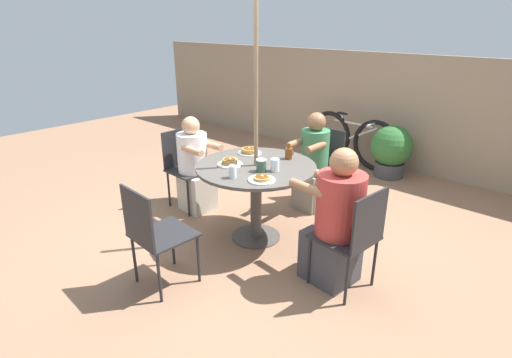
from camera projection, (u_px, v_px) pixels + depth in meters
name	position (u px, v px, depth m)	size (l,w,h in m)	color
ground_plane	(256.00, 237.00, 4.00)	(12.00, 12.00, 0.00)	#8C664C
back_fence	(392.00, 112.00, 5.70)	(10.00, 0.06, 1.60)	gray
patio_table	(256.00, 179.00, 3.76)	(1.13, 1.13, 0.76)	#4C4742
umbrella_pole	(256.00, 123.00, 3.57)	(0.04, 0.04, 2.32)	#846B4C
patio_chair_north	(154.00, 231.00, 3.07)	(0.45, 0.45, 0.88)	#232326
patio_chair_east	(354.00, 234.00, 3.03)	(0.47, 0.47, 0.88)	#232326
diner_east	(336.00, 224.00, 3.15)	(0.58, 0.42, 1.15)	#3D3D42
patio_chair_south	(322.00, 162.00, 4.58)	(0.43, 0.43, 0.88)	#232326
diner_south	(313.00, 165.00, 4.46)	(0.32, 0.49, 1.10)	gray
patio_chair_west	(185.00, 163.00, 4.53)	(0.44, 0.44, 0.88)	#232326
diner_west	(195.00, 168.00, 4.42)	(0.50, 0.35, 1.07)	beige
pancake_plate_a	(250.00, 151.00, 4.03)	(0.23, 0.23, 0.07)	white
pancake_plate_b	(230.00, 163.00, 3.71)	(0.23, 0.23, 0.07)	white
pancake_plate_c	(262.00, 179.00, 3.35)	(0.23, 0.23, 0.05)	white
syrup_bottle	(289.00, 153.00, 3.87)	(0.09, 0.07, 0.15)	brown
coffee_cup	(261.00, 165.00, 3.54)	(0.09, 0.09, 0.11)	#33513D
drinking_glass_a	(275.00, 165.00, 3.55)	(0.08, 0.08, 0.11)	silver
drinking_glass_b	(233.00, 172.00, 3.40)	(0.07, 0.07, 0.11)	silver
bicycle	(352.00, 139.00, 5.91)	(1.54, 0.44, 0.75)	black
potted_shrub	(391.00, 149.00, 5.41)	(0.56, 0.56, 0.72)	#3D3D3F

